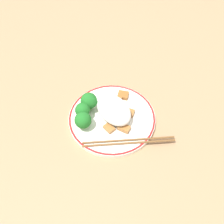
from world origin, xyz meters
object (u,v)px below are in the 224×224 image
object	(u,v)px
plate	(112,117)
broccoli_back_right	(83,120)
chopsticks	(129,142)
broccoli_back_center	(83,110)
broccoli_back_left	(89,101)

from	to	relation	value
plate	broccoli_back_right	xyz separation A→B (m)	(-0.02, -0.08, 0.03)
chopsticks	broccoli_back_center	bearing A→B (deg)	-159.43
broccoli_back_left	broccoli_back_right	xyz separation A→B (m)	(0.04, -0.05, -0.00)
broccoli_back_right	chopsticks	size ratio (longest dim) A/B	0.25
chopsticks	broccoli_back_left	bearing A→B (deg)	-172.14
broccoli_back_right	chopsticks	world-z (taller)	broccoli_back_right
plate	chopsticks	size ratio (longest dim) A/B	1.16
broccoli_back_center	chopsticks	bearing A→B (deg)	20.57
plate	chopsticks	bearing A→B (deg)	-8.66
plate	broccoli_back_center	distance (m)	0.09
plate	broccoli_back_right	world-z (taller)	broccoli_back_right
plate	broccoli_back_left	xyz separation A→B (m)	(-0.06, -0.03, 0.04)
broccoli_back_left	broccoli_back_center	bearing A→B (deg)	-62.99
broccoli_back_right	broccoli_back_center	bearing A→B (deg)	150.06
plate	broccoli_back_center	size ratio (longest dim) A/B	4.64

